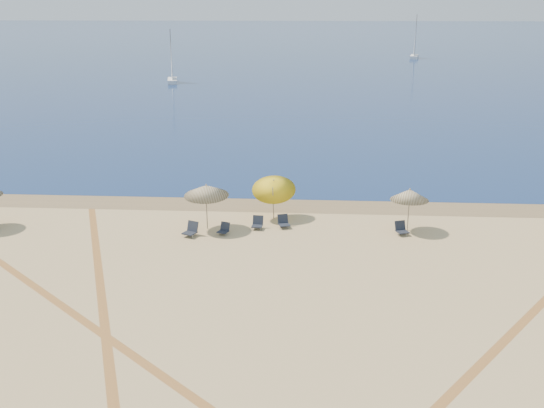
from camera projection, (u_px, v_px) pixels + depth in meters
The scene contains 13 objects.
ocean at pixel (308, 36), 227.65m from camera, with size 500.00×500.00×0.00m, color #0C2151.
wet_sand at pixel (276, 204), 36.50m from camera, with size 500.00×500.00×0.00m, color olive.
umbrella_2 at pixel (206, 190), 31.95m from camera, with size 2.28×2.32×2.44m.
umbrella_3 at pixel (274, 186), 33.60m from camera, with size 2.34×2.36×2.59m.
umbrella_4 at pixel (410, 195), 31.76m from camera, with size 1.94×1.94×2.26m.
chair_3 at pixel (191, 230), 31.50m from camera, with size 0.83×0.88×0.72m.
chair_4 at pixel (224, 229), 31.76m from camera, with size 0.67×0.71×0.59m.
chair_5 at pixel (258, 223), 32.55m from camera, with size 0.60×0.68×0.65m.
chair_6 at pixel (284, 222), 32.73m from camera, with size 0.72×0.78×0.66m.
chair_7 at pixel (401, 229), 31.73m from camera, with size 0.73×0.79×0.66m.
sailboat_0 at pixel (172, 67), 91.93m from camera, with size 2.32×5.26×7.61m.
sailboat_1 at pixel (415, 45), 132.66m from camera, with size 2.69×6.19×8.95m.
tire_tracks at pixel (212, 316), 23.46m from camera, with size 56.35×41.93×0.00m.
Camera 1 is at (1.97, -10.72, 11.09)m, focal length 41.75 mm.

